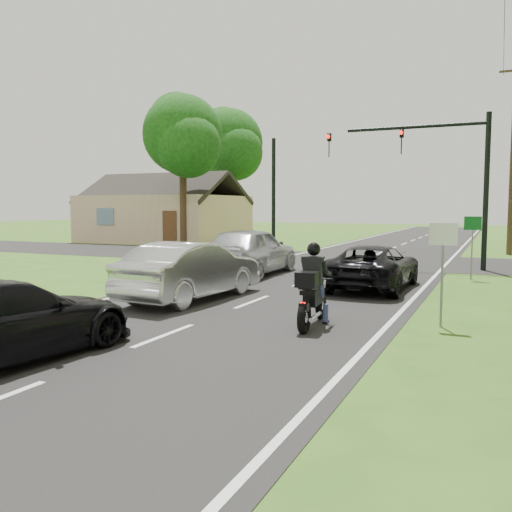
{
  "coord_description": "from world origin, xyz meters",
  "views": [
    {
      "loc": [
        5.74,
        -8.48,
        2.45
      ],
      "look_at": [
        0.56,
        3.0,
        1.3
      ],
      "focal_mm": 38.0,
      "sensor_mm": 36.0,
      "label": 1
    }
  ],
  "objects_px": {
    "dark_car_behind": "(1,320)",
    "sign_white": "(443,249)",
    "silver_suv": "(251,251)",
    "motorcycle_rider": "(312,293)",
    "dark_suv": "(373,267)",
    "sign_green": "(472,232)",
    "silver_sedan": "(191,271)",
    "traffic_signal": "(436,164)"
  },
  "relations": [
    {
      "from": "traffic_signal",
      "to": "sign_white",
      "type": "height_order",
      "value": "traffic_signal"
    },
    {
      "from": "traffic_signal",
      "to": "dark_car_behind",
      "type": "bearing_deg",
      "value": -105.86
    },
    {
      "from": "motorcycle_rider",
      "to": "silver_suv",
      "type": "height_order",
      "value": "silver_suv"
    },
    {
      "from": "dark_suv",
      "to": "silver_sedan",
      "type": "xyz_separation_m",
      "value": [
        -3.93,
        -3.91,
        0.11
      ]
    },
    {
      "from": "dark_suv",
      "to": "sign_white",
      "type": "bearing_deg",
      "value": 117.58
    },
    {
      "from": "sign_white",
      "to": "silver_sedan",
      "type": "bearing_deg",
      "value": 173.55
    },
    {
      "from": "dark_suv",
      "to": "silver_sedan",
      "type": "relative_size",
      "value": 1.01
    },
    {
      "from": "traffic_signal",
      "to": "silver_suv",
      "type": "bearing_deg",
      "value": -139.15
    },
    {
      "from": "silver_suv",
      "to": "traffic_signal",
      "type": "bearing_deg",
      "value": -139.99
    },
    {
      "from": "sign_white",
      "to": "dark_suv",
      "type": "bearing_deg",
      "value": 117.29
    },
    {
      "from": "dark_car_behind",
      "to": "sign_green",
      "type": "distance_m",
      "value": 14.89
    },
    {
      "from": "sign_white",
      "to": "sign_green",
      "type": "xyz_separation_m",
      "value": [
        0.2,
        8.0,
        0.0
      ]
    },
    {
      "from": "traffic_signal",
      "to": "sign_green",
      "type": "height_order",
      "value": "traffic_signal"
    },
    {
      "from": "dark_suv",
      "to": "dark_car_behind",
      "type": "xyz_separation_m",
      "value": [
        -3.66,
        -10.11,
        0.01
      ]
    },
    {
      "from": "dark_suv",
      "to": "silver_suv",
      "type": "bearing_deg",
      "value": -16.72
    },
    {
      "from": "silver_suv",
      "to": "dark_suv",
      "type": "bearing_deg",
      "value": 162.14
    },
    {
      "from": "dark_suv",
      "to": "sign_white",
      "type": "height_order",
      "value": "sign_white"
    },
    {
      "from": "motorcycle_rider",
      "to": "traffic_signal",
      "type": "relative_size",
      "value": 0.32
    },
    {
      "from": "dark_car_behind",
      "to": "sign_green",
      "type": "relative_size",
      "value": 2.14
    },
    {
      "from": "sign_white",
      "to": "sign_green",
      "type": "height_order",
      "value": "same"
    },
    {
      "from": "sign_green",
      "to": "dark_suv",
      "type": "bearing_deg",
      "value": -127.51
    },
    {
      "from": "silver_sedan",
      "to": "dark_car_behind",
      "type": "height_order",
      "value": "silver_sedan"
    },
    {
      "from": "silver_suv",
      "to": "motorcycle_rider",
      "type": "bearing_deg",
      "value": 122.54
    },
    {
      "from": "dark_car_behind",
      "to": "dark_suv",
      "type": "bearing_deg",
      "value": -104.48
    },
    {
      "from": "silver_sedan",
      "to": "silver_suv",
      "type": "bearing_deg",
      "value": -77.47
    },
    {
      "from": "silver_sedan",
      "to": "sign_green",
      "type": "distance_m",
      "value": 9.81
    },
    {
      "from": "silver_sedan",
      "to": "sign_green",
      "type": "xyz_separation_m",
      "value": [
        6.52,
        7.29,
        0.82
      ]
    },
    {
      "from": "dark_suv",
      "to": "traffic_signal",
      "type": "bearing_deg",
      "value": -98.82
    },
    {
      "from": "motorcycle_rider",
      "to": "sign_green",
      "type": "xyz_separation_m",
      "value": [
        2.6,
        9.05,
        0.91
      ]
    },
    {
      "from": "motorcycle_rider",
      "to": "dark_suv",
      "type": "relative_size",
      "value": 0.43
    },
    {
      "from": "sign_green",
      "to": "silver_sedan",
      "type": "bearing_deg",
      "value": -131.83
    },
    {
      "from": "dark_car_behind",
      "to": "sign_white",
      "type": "distance_m",
      "value": 8.21
    },
    {
      "from": "sign_green",
      "to": "sign_white",
      "type": "bearing_deg",
      "value": -91.43
    },
    {
      "from": "sign_white",
      "to": "dark_car_behind",
      "type": "bearing_deg",
      "value": -137.82
    },
    {
      "from": "silver_sedan",
      "to": "traffic_signal",
      "type": "distance_m",
      "value": 11.92
    },
    {
      "from": "dark_suv",
      "to": "sign_white",
      "type": "xyz_separation_m",
      "value": [
        2.39,
        -4.63,
        0.94
      ]
    },
    {
      "from": "motorcycle_rider",
      "to": "dark_car_behind",
      "type": "height_order",
      "value": "motorcycle_rider"
    },
    {
      "from": "motorcycle_rider",
      "to": "silver_suv",
      "type": "bearing_deg",
      "value": 119.19
    },
    {
      "from": "silver_sedan",
      "to": "motorcycle_rider",
      "type": "bearing_deg",
      "value": 160.21
    },
    {
      "from": "dark_car_behind",
      "to": "sign_white",
      "type": "height_order",
      "value": "sign_white"
    },
    {
      "from": "sign_green",
      "to": "silver_suv",
      "type": "bearing_deg",
      "value": -165.14
    },
    {
      "from": "motorcycle_rider",
      "to": "silver_sedan",
      "type": "height_order",
      "value": "motorcycle_rider"
    }
  ]
}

